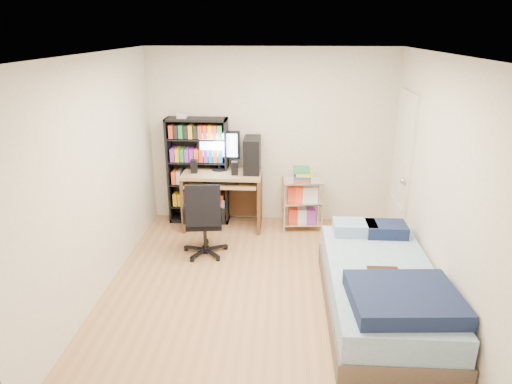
# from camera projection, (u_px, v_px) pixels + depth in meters

# --- Properties ---
(room) EXTENTS (3.58, 4.08, 2.58)m
(room) POSITION_uv_depth(u_px,v_px,m) (265.00, 182.00, 4.66)
(room) COLOR #A57B52
(room) RESTS_ON ground
(media_shelf) EXTENTS (0.87, 0.29, 1.61)m
(media_shelf) POSITION_uv_depth(u_px,v_px,m) (198.00, 170.00, 6.60)
(media_shelf) COLOR black
(media_shelf) RESTS_ON room
(computer_desk) EXTENTS (1.10, 0.64, 1.39)m
(computer_desk) POSITION_uv_depth(u_px,v_px,m) (231.00, 176.00, 6.46)
(computer_desk) COLOR #9D7A50
(computer_desk) RESTS_ON room
(office_chair) EXTENTS (0.65, 0.65, 0.98)m
(office_chair) POSITION_uv_depth(u_px,v_px,m) (205.00, 232.00, 5.73)
(office_chair) COLOR black
(office_chair) RESTS_ON room
(wire_cart) EXTENTS (0.59, 0.45, 0.90)m
(wire_cart) POSITION_uv_depth(u_px,v_px,m) (302.00, 189.00, 6.42)
(wire_cart) COLOR white
(wire_cart) RESTS_ON room
(bed) EXTENTS (1.08, 2.16, 0.62)m
(bed) POSITION_uv_depth(u_px,v_px,m) (382.00, 290.00, 4.55)
(bed) COLOR brown
(bed) RESTS_ON room
(door) EXTENTS (0.12, 0.80, 2.00)m
(door) POSITION_uv_depth(u_px,v_px,m) (402.00, 170.00, 5.91)
(door) COLOR silver
(door) RESTS_ON room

